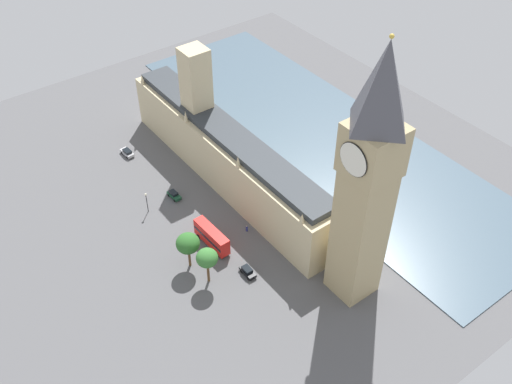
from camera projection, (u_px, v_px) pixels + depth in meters
The scene contains 12 objects.
ground_plane at pixel (223, 183), 148.77m from camera, with size 143.93×143.93×0.00m, color #565659.
river_thames at pixel (322, 136), 163.78m from camera, with size 40.89×129.53×0.25m, color #475B6B.
parliament_building at pixel (226, 152), 144.88m from camera, with size 10.76×73.93×31.29m.
clock_tower at pixel (368, 179), 104.03m from camera, with size 9.22×9.22×57.41m.
car_silver_leading at pixel (127, 152), 156.98m from camera, with size 2.22×4.55×1.74m.
car_dark_green_trailing at pixel (174, 195), 144.15m from camera, with size 2.03×4.15×1.74m.
double_decker_bus_by_river_gate at pixel (212, 237), 130.97m from camera, with size 2.98×10.59×4.75m.
car_black_far_end at pixel (248, 271), 125.62m from camera, with size 2.00×4.20×1.74m.
pedestrian_under_trees at pixel (247, 229), 135.56m from camera, with size 0.56×0.64×1.61m.
plane_tree_kerbside at pixel (188, 244), 123.60m from camera, with size 5.13×5.13×9.05m.
plane_tree_corner at pixel (207, 258), 120.13m from camera, with size 4.61×4.61×9.14m.
street_lamp_near_tower at pixel (146, 199), 138.32m from camera, with size 0.56×0.56×5.70m.
Camera 1 is at (60.95, 95.63, 96.69)m, focal length 41.17 mm.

